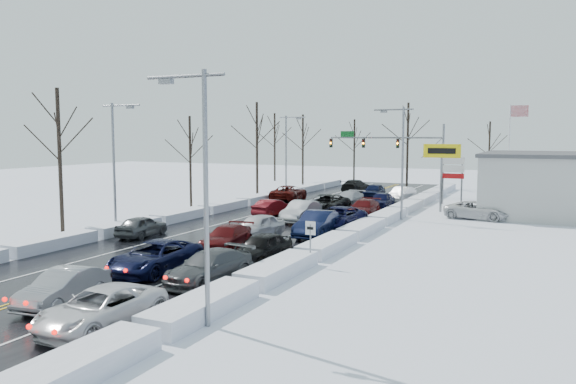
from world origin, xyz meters
The scene contains 44 objects.
ground centered at (0.00, 0.00, 0.00)m, with size 160.00×160.00×0.00m, color silver.
road_surface centered at (0.00, 2.00, 0.01)m, with size 14.00×84.00×0.01m, color black.
snow_bank_left centered at (-7.60, 2.00, 0.00)m, with size 1.64×72.00×0.72m, color silver.
snow_bank_right centered at (7.60, 2.00, 0.00)m, with size 1.64×72.00×0.72m, color silver.
traffic_signal_mast centered at (3.45, 27.99, 5.48)m, with size 13.28×0.39×8.00m.
tires_plus_sign centered at (10.50, 15.99, 4.99)m, with size 3.20×0.34×6.00m.
used_vehicles_sign centered at (10.50, 22.00, 3.32)m, with size 2.20×0.22×4.65m.
speed_limit_sign centered at (8.20, -8.00, 1.63)m, with size 0.55×0.09×2.35m.
flagpole centered at (15.17, 30.00, 5.93)m, with size 1.87×1.20×10.00m.
streetlight_se centered at (8.30, -18.00, 5.31)m, with size 3.20×0.25×9.00m.
streetlight_ne centered at (8.30, 10.00, 5.31)m, with size 3.20×0.25×9.00m.
streetlight_sw centered at (-8.30, -4.00, 5.31)m, with size 3.20×0.25×9.00m.
streetlight_nw centered at (-8.30, 24.00, 5.31)m, with size 3.20×0.25×9.00m.
tree_left_b centered at (-11.50, -6.00, 6.99)m, with size 4.00×4.00×10.00m.
tree_left_c centered at (-10.50, 8.00, 5.94)m, with size 3.40×3.40×8.50m.
tree_left_d centered at (-11.20, 22.00, 7.33)m, with size 4.20×4.20×10.50m.
tree_left_e centered at (-10.80, 34.00, 6.64)m, with size 3.80×3.80×9.50m.
tree_far_a centered at (-18.00, 40.00, 6.99)m, with size 4.00×4.00×10.00m.
tree_far_b centered at (-6.00, 41.00, 6.29)m, with size 3.60×3.60×9.00m.
tree_far_c centered at (2.00, 39.00, 7.68)m, with size 4.40×4.40×11.00m.
tree_far_d centered at (12.00, 40.50, 5.94)m, with size 3.40×3.40×8.50m.
queued_car_1 centered at (1.88, -18.34, 0.00)m, with size 1.50×4.31×1.42m, color #92959A.
queued_car_2 centered at (1.75, -12.45, 0.00)m, with size 2.55×5.54×1.54m, color black.
queued_car_3 centered at (1.94, -6.05, 0.00)m, with size 1.94×4.78×1.39m, color #46090A.
queued_car_4 centered at (1.94, -2.24, 0.00)m, with size 1.87×4.66×1.59m, color silver.
queued_car_5 centered at (1.67, 5.52, 0.00)m, with size 1.73×4.97×1.64m, color #999CA1.
queued_car_6 centered at (1.73, 10.56, 0.00)m, with size 2.76×5.98×1.66m, color black.
queued_car_7 centered at (1.75, 16.42, 0.00)m, with size 1.98×4.87×1.41m, color #ADB0B6.
queued_car_8 centered at (1.93, 24.27, 0.00)m, with size 1.81×4.49×1.53m, color black.
queued_car_10 centered at (5.19, -19.76, 0.00)m, with size 2.33×5.05×1.40m, color silver.
queued_car_11 centered at (5.24, -12.96, 0.00)m, with size 2.04×5.01×1.45m, color #414446.
queued_car_12 centered at (5.41, -8.17, 0.00)m, with size 1.80×4.48×1.53m, color black.
queued_car_13 centered at (5.27, 0.11, 0.00)m, with size 1.81×5.19×1.71m, color black.
queued_car_14 centered at (5.43, 3.65, 0.00)m, with size 2.63×5.70×1.58m, color black.
queued_car_15 centered at (5.22, 10.34, 0.00)m, with size 1.98×4.87×1.41m, color #45090A.
queued_car_16 centered at (5.10, 16.12, 0.00)m, with size 1.79×4.44×1.51m, color black.
queued_car_17 centered at (5.43, 22.48, 0.00)m, with size 1.57×4.50×1.48m, color silver.
oncoming_car_0 centered at (-1.86, 7.54, 0.00)m, with size 1.48×4.25×1.40m, color #520B11.
oncoming_car_1 centered at (-5.37, 18.14, 0.00)m, with size 2.64×5.72×1.59m, color #440C09.
oncoming_car_2 centered at (-1.87, 29.35, 0.00)m, with size 2.13×5.23×1.52m, color black.
oncoming_car_3 centered at (-5.33, -5.01, 0.00)m, with size 1.69×4.21×1.43m, color #414446.
parked_car_0 centered at (14.00, 12.88, 0.00)m, with size 2.40×5.21×1.45m, color silver.
parked_car_1 centered at (16.91, 16.03, 0.00)m, with size 1.92×4.73×1.37m, color #3C3E41.
parked_car_2 centered at (15.02, 22.99, 0.00)m, with size 1.71×4.25×1.45m, color black.
Camera 1 is at (19.38, -34.29, 6.76)m, focal length 35.00 mm.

